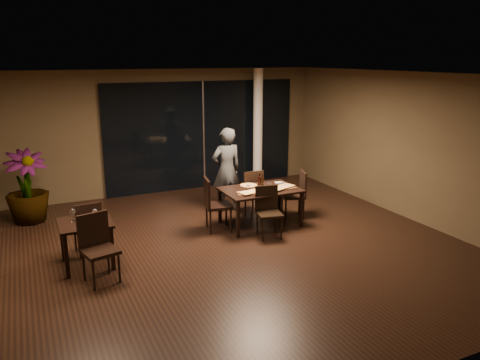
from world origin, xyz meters
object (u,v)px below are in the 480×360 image
object	(u,v)px
chair_main_left	(214,202)
chair_main_right	(297,192)
side_table	(85,229)
potted_plant	(27,187)
main_table	(260,193)
diner	(227,170)
bottle_a	(259,182)
chair_main_near	(268,209)
chair_side_near	(97,244)
chair_side_far	(88,225)
bottle_c	(259,180)
bottle_b	(262,181)
chair_main_far	(251,190)

from	to	relation	value
chair_main_left	chair_main_right	bearing A→B (deg)	-79.37
chair_main_right	side_table	bearing A→B (deg)	-63.79
potted_plant	main_table	bearing A→B (deg)	-27.27
diner	bottle_a	distance (m)	1.13
main_table	chair_main_near	size ratio (longest dim) A/B	1.58
chair_main_left	bottle_a	xyz separation A→B (m)	(0.93, -0.09, 0.30)
bottle_a	chair_main_left	bearing A→B (deg)	174.27
chair_side_near	chair_side_far	bearing A→B (deg)	76.49
side_table	bottle_c	xyz separation A→B (m)	(3.42, 0.59, 0.28)
chair_side_far	bottle_c	xyz separation A→B (m)	(3.33, 0.15, 0.38)
chair_main_right	chair_side_near	distance (m)	4.40
chair_side_far	bottle_c	distance (m)	3.35
chair_main_left	potted_plant	world-z (taller)	potted_plant
side_table	diner	world-z (taller)	diner
potted_plant	bottle_b	world-z (taller)	potted_plant
main_table	diner	size ratio (longest dim) A/B	0.82
main_table	chair_side_near	size ratio (longest dim) A/B	1.45
diner	potted_plant	bearing A→B (deg)	-16.41
chair_main_near	main_table	bearing A→B (deg)	88.20
side_table	bottle_c	distance (m)	3.48
side_table	potted_plant	size ratio (longest dim) A/B	0.54
main_table	chair_main_near	bearing A→B (deg)	-102.97
bottle_a	bottle_c	distance (m)	0.09
main_table	chair_side_near	distance (m)	3.48
bottle_a	chair_side_near	bearing A→B (deg)	-161.51
chair_main_left	diner	world-z (taller)	diner
bottle_a	main_table	bearing A→B (deg)	-25.24
side_table	chair_side_far	world-z (taller)	chair_side_far
main_table	chair_main_left	bearing A→B (deg)	173.75
chair_side_far	bottle_c	size ratio (longest dim) A/B	3.03
potted_plant	bottle_c	distance (m)	4.69
bottle_c	bottle_a	bearing A→B (deg)	-119.82
chair_side_near	bottle_c	distance (m)	3.54
main_table	chair_side_far	xyz separation A→B (m)	(-3.31, -0.06, -0.15)
side_table	bottle_c	world-z (taller)	bottle_c
main_table	bottle_a	size ratio (longest dim) A/B	5.55
chair_main_left	chair_main_near	bearing A→B (deg)	-118.72
chair_main_near	chair_main_left	xyz separation A→B (m)	(-0.82, 0.67, 0.05)
chair_main_left	bottle_c	xyz separation A→B (m)	(0.98, -0.02, 0.32)
bottle_a	bottle_c	bearing A→B (deg)	60.18
diner	bottle_c	bearing A→B (deg)	102.68
chair_main_right	chair_side_near	world-z (taller)	chair_side_near
main_table	chair_main_far	world-z (taller)	chair_main_far
main_table	chair_side_far	size ratio (longest dim) A/B	1.60
bottle_a	bottle_b	xyz separation A→B (m)	(0.08, 0.02, 0.01)
bottle_b	chair_main_right	bearing A→B (deg)	5.29
chair_main_far	chair_side_far	xyz separation A→B (m)	(-3.44, -0.74, -0.02)
chair_main_left	chair_side_near	world-z (taller)	chair_main_left
diner	bottle_a	world-z (taller)	diner
chair_main_near	chair_side_near	xyz separation A→B (m)	(-3.18, -0.52, 0.05)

